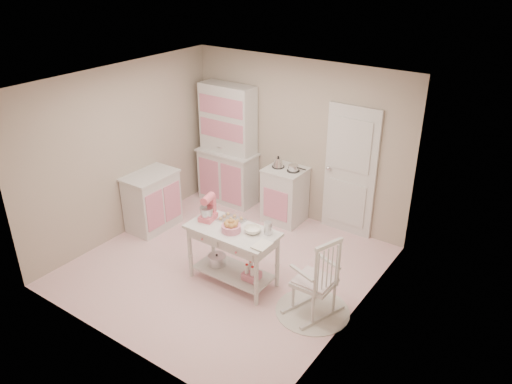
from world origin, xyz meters
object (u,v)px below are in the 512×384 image
hutch (227,145)px  bread_basket (231,228)px  work_table (233,256)px  stand_mixer (208,208)px  rocking_chair (315,275)px  stove (285,195)px  base_cabinet (152,201)px

hutch → bread_basket: hutch is taller
work_table → stand_mixer: size_ratio=3.53×
stand_mixer → rocking_chair: bearing=-10.3°
bread_basket → stove: bearing=100.6°
work_table → stand_mixer: 0.71m
rocking_chair → stand_mixer: (-1.61, -0.03, 0.42)m
stove → bread_basket: stove is taller
bread_basket → work_table: bearing=111.8°
base_cabinet → bread_basket: (1.95, -0.49, 0.39)m
rocking_chair → work_table: bearing=-158.3°
hutch → stove: size_ratio=2.26×
work_table → base_cabinet: bearing=167.2°
stove → rocking_chair: (1.52, -1.77, 0.09)m
stand_mixer → bread_basket: (0.44, -0.07, -0.12)m
base_cabinet → rocking_chair: rocking_chair is taller
stove → base_cabinet: (-1.60, -1.38, 0.00)m
hutch → work_table: (1.53, -1.87, -0.64)m
base_cabinet → bread_basket: bearing=-14.0°
rocking_chair → stand_mixer: size_ratio=3.24×
rocking_chair → base_cabinet: bearing=-167.7°
hutch → rocking_chair: (2.72, -1.82, -0.49)m
work_table → bread_basket: size_ratio=4.80×
rocking_chair → work_table: rocking_chair is taller
stove → work_table: stove is taller
hutch → stove: 1.33m
hutch → stove: hutch is taller
base_cabinet → stand_mixer: size_ratio=2.71×
hutch → bread_basket: size_ratio=8.32×
stove → bread_basket: bearing=-79.4°
stand_mixer → work_table: bearing=-14.0°
stove → stand_mixer: stand_mixer is taller
hutch → rocking_chair: 3.31m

